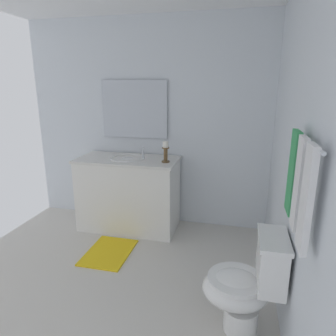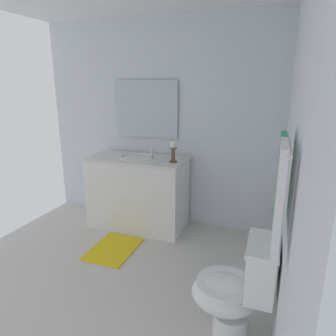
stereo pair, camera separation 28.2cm
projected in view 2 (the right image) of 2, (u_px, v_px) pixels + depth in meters
The scene contains 13 objects.
floor at pixel (99, 283), 2.69m from camera, with size 2.96×2.97×0.02m, color beige.
wall_back at pixel (294, 163), 1.87m from camera, with size 2.96×0.04×2.45m, color silver.
wall_left at pixel (159, 124), 3.70m from camera, with size 0.04×2.97×2.45m, color silver.
vanity_cabinet at pixel (138, 192), 3.66m from camera, with size 0.58×1.18×0.86m.
sink_basin at pixel (137, 161), 3.56m from camera, with size 0.40×0.40×0.24m.
mirror at pixel (146, 109), 3.66m from camera, with size 0.02×0.81×0.68m, color silver.
candle_holder_tall at pixel (173, 151), 3.31m from camera, with size 0.09×0.09×0.23m.
toilet at pixel (235, 290), 2.02m from camera, with size 0.39×0.54×0.75m.
towel_bar at pixel (288, 143), 1.39m from camera, with size 0.02×0.02×0.60m, color silver.
towel_near_vanity at pixel (280, 177), 1.64m from camera, with size 0.17×0.03×0.48m, color #389E59.
towel_center at pixel (280, 188), 1.46m from camera, with size 0.13×0.03×0.48m, color white.
towel_near_corner at pixel (279, 205), 1.28m from camera, with size 0.14×0.03×0.50m, color white.
bath_mat at pixel (114, 249), 3.21m from camera, with size 0.60×0.44×0.02m, color yellow.
Camera 2 is at (1.97, 1.37, 1.69)m, focal length 32.34 mm.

